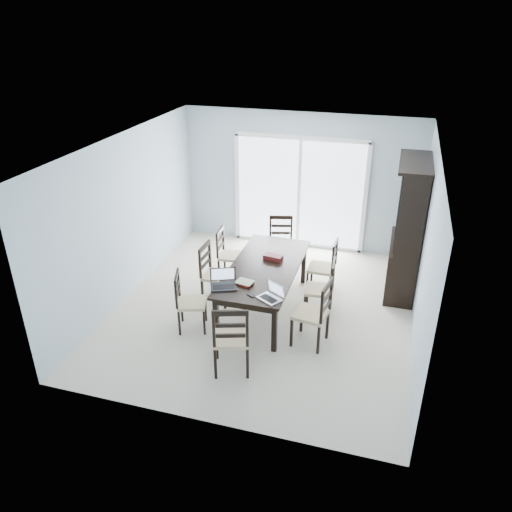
# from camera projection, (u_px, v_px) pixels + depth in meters

# --- Properties ---
(floor) EXTENTS (5.00, 5.00, 0.00)m
(floor) POSITION_uv_depth(u_px,v_px,m) (264.00, 308.00, 7.87)
(floor) COLOR #BDB2A2
(floor) RESTS_ON ground
(ceiling) EXTENTS (5.00, 5.00, 0.00)m
(ceiling) POSITION_uv_depth(u_px,v_px,m) (265.00, 145.00, 6.70)
(ceiling) COLOR white
(ceiling) RESTS_ON back_wall
(back_wall) EXTENTS (4.50, 0.02, 2.60)m
(back_wall) POSITION_uv_depth(u_px,v_px,m) (300.00, 182.00, 9.43)
(back_wall) COLOR #A1B5C1
(back_wall) RESTS_ON floor
(wall_left) EXTENTS (0.02, 5.00, 2.60)m
(wall_left) POSITION_uv_depth(u_px,v_px,m) (127.00, 217.00, 7.85)
(wall_left) COLOR #A1B5C1
(wall_left) RESTS_ON floor
(wall_right) EXTENTS (0.02, 5.00, 2.60)m
(wall_right) POSITION_uv_depth(u_px,v_px,m) (425.00, 252.00, 6.72)
(wall_right) COLOR #A1B5C1
(wall_right) RESTS_ON floor
(balcony) EXTENTS (4.50, 2.00, 0.10)m
(balcony) POSITION_uv_depth(u_px,v_px,m) (307.00, 227.00, 10.89)
(balcony) COLOR gray
(balcony) RESTS_ON ground
(railing) EXTENTS (4.50, 0.06, 1.10)m
(railing) POSITION_uv_depth(u_px,v_px,m) (317.00, 187.00, 11.48)
(railing) COLOR #99999E
(railing) RESTS_ON balcony
(dining_table) EXTENTS (1.00, 2.20, 0.75)m
(dining_table) POSITION_uv_depth(u_px,v_px,m) (264.00, 271.00, 7.57)
(dining_table) COLOR black
(dining_table) RESTS_ON floor
(china_hutch) EXTENTS (0.50, 1.38, 2.20)m
(china_hutch) POSITION_uv_depth(u_px,v_px,m) (408.00, 230.00, 7.95)
(china_hutch) COLOR black
(china_hutch) RESTS_ON floor
(sliding_door) EXTENTS (2.52, 0.05, 2.18)m
(sliding_door) POSITION_uv_depth(u_px,v_px,m) (299.00, 193.00, 9.51)
(sliding_door) COLOR silver
(sliding_door) RESTS_ON floor
(chair_left_near) EXTENTS (0.51, 0.50, 1.05)m
(chair_left_near) POSITION_uv_depth(u_px,v_px,m) (185.00, 296.00, 7.15)
(chair_left_near) COLOR black
(chair_left_near) RESTS_ON floor
(chair_left_mid) EXTENTS (0.45, 0.43, 1.12)m
(chair_left_mid) POSITION_uv_depth(u_px,v_px,m) (212.00, 267.00, 7.85)
(chair_left_mid) COLOR black
(chair_left_mid) RESTS_ON floor
(chair_left_far) EXTENTS (0.43, 0.42, 1.05)m
(chair_left_far) POSITION_uv_depth(u_px,v_px,m) (226.00, 249.00, 8.53)
(chair_left_far) COLOR black
(chair_left_far) RESTS_ON floor
(chair_right_near) EXTENTS (0.51, 0.50, 1.16)m
(chair_right_near) POSITION_uv_depth(u_px,v_px,m) (318.00, 307.00, 6.77)
(chair_right_near) COLOR black
(chair_right_near) RESTS_ON floor
(chair_right_mid) EXTENTS (0.44, 0.43, 1.06)m
(chair_right_mid) POSITION_uv_depth(u_px,v_px,m) (325.00, 283.00, 7.46)
(chair_right_mid) COLOR black
(chair_right_mid) RESTS_ON floor
(chair_right_far) EXTENTS (0.43, 0.42, 1.09)m
(chair_right_far) POSITION_uv_depth(u_px,v_px,m) (328.00, 261.00, 8.05)
(chair_right_far) COLOR black
(chair_right_far) RESTS_ON floor
(chair_end_near) EXTENTS (0.57, 0.58, 1.19)m
(chair_end_near) POSITION_uv_depth(u_px,v_px,m) (231.00, 333.00, 6.20)
(chair_end_near) COLOR black
(chair_end_near) RESTS_ON floor
(chair_end_far) EXTENTS (0.51, 0.52, 1.11)m
(chair_end_far) POSITION_uv_depth(u_px,v_px,m) (281.00, 237.00, 8.88)
(chair_end_far) COLOR black
(chair_end_far) RESTS_ON floor
(laptop_dark) EXTENTS (0.43, 0.37, 0.25)m
(laptop_dark) POSITION_uv_depth(u_px,v_px,m) (224.00, 284.00, 6.94)
(laptop_dark) COLOR black
(laptop_dark) RESTS_ON dining_table
(laptop_silver) EXTENTS (0.38, 0.35, 0.21)m
(laptop_silver) POSITION_uv_depth(u_px,v_px,m) (269.00, 296.00, 6.66)
(laptop_silver) COLOR #BBBABD
(laptop_silver) RESTS_ON dining_table
(book_stack) EXTENTS (0.27, 0.23, 0.04)m
(book_stack) POSITION_uv_depth(u_px,v_px,m) (244.00, 283.00, 7.05)
(book_stack) COLOR maroon
(book_stack) RESTS_ON dining_table
(cell_phone) EXTENTS (0.12, 0.10, 0.01)m
(cell_phone) POSITION_uv_depth(u_px,v_px,m) (251.00, 295.00, 6.77)
(cell_phone) COLOR black
(cell_phone) RESTS_ON dining_table
(game_box) EXTENTS (0.31, 0.18, 0.07)m
(game_box) POSITION_uv_depth(u_px,v_px,m) (273.00, 257.00, 7.72)
(game_box) COLOR #440D12
(game_box) RESTS_ON dining_table
(hot_tub) EXTENTS (1.99, 1.83, 0.93)m
(hot_tub) POSITION_uv_depth(u_px,v_px,m) (277.00, 199.00, 11.01)
(hot_tub) COLOR maroon
(hot_tub) RESTS_ON balcony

